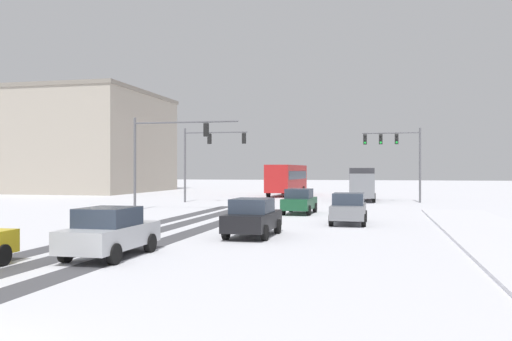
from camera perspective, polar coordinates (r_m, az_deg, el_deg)
name	(u,v)px	position (r m, az deg, el deg)	size (l,w,h in m)	color
wheel_track_left_lane	(185,235)	(24.01, -7.50, -6.70)	(1.06, 36.64, 0.01)	#4C4C51
wheel_track_right_lane	(116,233)	(25.33, -14.51, -6.35)	(1.02, 36.64, 0.01)	#4C4C51
wheel_track_center	(147,233)	(24.67, -11.37, -6.51)	(1.03, 36.64, 0.01)	#4C4C51
traffic_signal_near_left	(164,146)	(37.94, -9.68, 2.60)	(7.57, 0.38, 6.50)	#56565B
traffic_signal_far_left	(206,149)	(47.42, -5.25, 2.22)	(5.72, 0.41, 6.50)	#56565B
traffic_signal_far_right	(397,148)	(49.06, 14.58, 2.30)	(5.03, 0.40, 6.50)	#56565B
car_dark_green_lead	(299,201)	(35.10, 4.59, -3.23)	(1.94, 4.16, 1.62)	#194C2D
car_grey_second	(349,208)	(28.81, 9.72, -3.95)	(1.85, 4.11, 1.62)	slate
car_black_third	(253,217)	(23.03, -0.35, -4.95)	(1.90, 4.13, 1.62)	black
car_silver_fourth	(110,232)	(18.22, -15.12, -6.27)	(1.87, 4.12, 1.62)	#B7BABF
bus_oncoming	(287,178)	(60.26, 3.28, -0.75)	(3.01, 11.09, 3.38)	#B21E1E
box_truck_delivery	(362,183)	(50.42, 11.08, -1.31)	(2.50, 7.47, 3.02)	slate
office_building_far_left_block	(58,143)	(77.21, -20.13, 2.74)	(26.38, 20.57, 12.93)	#A89E8E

